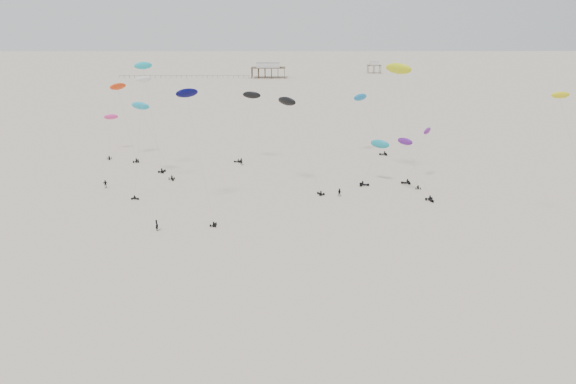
{
  "coord_description": "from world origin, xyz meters",
  "views": [
    {
      "loc": [
        -0.75,
        -1.76,
        34.73
      ],
      "look_at": [
        0.0,
        88.0,
        7.0
      ],
      "focal_mm": 35.0,
      "sensor_mm": 36.0,
      "label": 1
    }
  ],
  "objects_px": {
    "pavilion_main": "(268,71)",
    "rig_4": "(147,120)",
    "rig_8": "(366,111)",
    "spectator_0": "(157,231)",
    "rig_0": "(416,165)",
    "pavilion_small": "(374,68)"
  },
  "relations": [
    {
      "from": "rig_0",
      "to": "pavilion_main",
      "type": "bearing_deg",
      "value": -96.51
    },
    {
      "from": "pavilion_main",
      "to": "rig_8",
      "type": "height_order",
      "value": "rig_8"
    },
    {
      "from": "pavilion_main",
      "to": "rig_4",
      "type": "height_order",
      "value": "rig_4"
    },
    {
      "from": "pavilion_main",
      "to": "rig_8",
      "type": "distance_m",
      "value": 206.94
    },
    {
      "from": "rig_0",
      "to": "rig_8",
      "type": "xyz_separation_m",
      "value": [
        -4.76,
        38.29,
        4.82
      ]
    },
    {
      "from": "pavilion_main",
      "to": "rig_0",
      "type": "height_order",
      "value": "rig_0"
    },
    {
      "from": "rig_0",
      "to": "spectator_0",
      "type": "xyz_separation_m",
      "value": [
        -48.33,
        -18.9,
        -6.62
      ]
    },
    {
      "from": "rig_0",
      "to": "spectator_0",
      "type": "distance_m",
      "value": 52.31
    },
    {
      "from": "pavilion_small",
      "to": "rig_0",
      "type": "distance_m",
      "value": 274.9
    },
    {
      "from": "pavilion_main",
      "to": "spectator_0",
      "type": "relative_size",
      "value": 9.04
    },
    {
      "from": "pavilion_main",
      "to": "rig_4",
      "type": "xyz_separation_m",
      "value": [
        -21.39,
        -226.82,
        8.89
      ]
    },
    {
      "from": "pavilion_small",
      "to": "rig_4",
      "type": "distance_m",
      "value": 272.77
    },
    {
      "from": "spectator_0",
      "to": "pavilion_small",
      "type": "bearing_deg",
      "value": -55.29
    },
    {
      "from": "pavilion_main",
      "to": "rig_4",
      "type": "bearing_deg",
      "value": -95.39
    },
    {
      "from": "pavilion_main",
      "to": "spectator_0",
      "type": "bearing_deg",
      "value": -92.73
    },
    {
      "from": "pavilion_small",
      "to": "rig_4",
      "type": "height_order",
      "value": "rig_4"
    },
    {
      "from": "rig_8",
      "to": "spectator_0",
      "type": "relative_size",
      "value": 7.02
    },
    {
      "from": "pavilion_main",
      "to": "rig_4",
      "type": "distance_m",
      "value": 228.0
    },
    {
      "from": "pavilion_main",
      "to": "rig_8",
      "type": "relative_size",
      "value": 1.29
    },
    {
      "from": "pavilion_small",
      "to": "rig_8",
      "type": "distance_m",
      "value": 237.8
    },
    {
      "from": "pavilion_small",
      "to": "rig_4",
      "type": "relative_size",
      "value": 0.51
    },
    {
      "from": "rig_0",
      "to": "rig_4",
      "type": "height_order",
      "value": "rig_4"
    }
  ]
}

